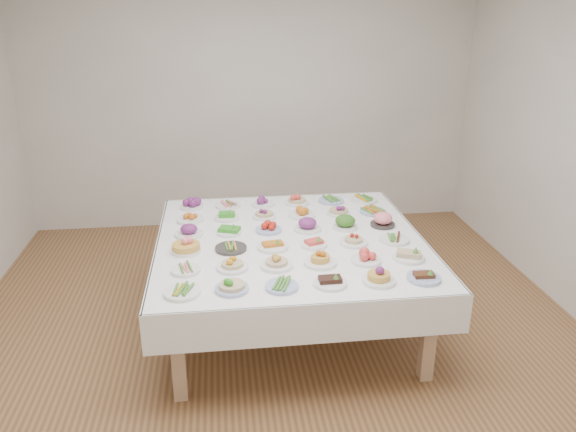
{
  "coord_description": "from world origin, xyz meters",
  "views": [
    {
      "loc": [
        -0.38,
        -3.79,
        2.48
      ],
      "look_at": [
        0.14,
        0.33,
        0.88
      ],
      "focal_mm": 35.0,
      "sensor_mm": 36.0,
      "label": 1
    }
  ],
  "objects": [
    {
      "name": "dish_21",
      "position": [
        0.3,
        0.33,
        0.8
      ],
      "size": [
        0.21,
        0.21,
        0.12
      ],
      "color": "white",
      "rests_on": "display_table"
    },
    {
      "name": "dish_26",
      "position": [
        -0.02,
        0.65,
        0.79
      ],
      "size": [
        0.2,
        0.2,
        0.1
      ],
      "color": "white",
      "rests_on": "display_table"
    },
    {
      "name": "dish_20",
      "position": [
        -0.02,
        0.34,
        0.79
      ],
      "size": [
        0.2,
        0.2,
        0.09
      ],
      "color": "#4C66B2",
      "rests_on": "display_table"
    },
    {
      "name": "dish_32",
      "position": [
        -0.01,
        0.96,
        0.79
      ],
      "size": [
        0.21,
        0.21,
        0.09
      ],
      "color": "white",
      "rests_on": "display_table"
    },
    {
      "name": "dish_31",
      "position": [
        -0.32,
        0.96,
        0.77
      ],
      "size": [
        0.24,
        0.22,
        0.06
      ],
      "color": "white",
      "rests_on": "display_table"
    },
    {
      "name": "dish_13",
      "position": [
        -0.33,
        0.02,
        0.77
      ],
      "size": [
        0.23,
        0.23,
        0.05
      ],
      "color": "#2E2C29",
      "rests_on": "display_table"
    },
    {
      "name": "dish_9",
      "position": [
        0.29,
        -0.3,
        0.8
      ],
      "size": [
        0.23,
        0.23,
        0.12
      ],
      "color": "white",
      "rests_on": "display_table"
    },
    {
      "name": "dish_5",
      "position": [
        0.93,
        -0.61,
        0.79
      ],
      "size": [
        0.22,
        0.22,
        0.1
      ],
      "color": "#4C66B2",
      "rests_on": "display_table"
    },
    {
      "name": "dish_4",
      "position": [
        0.62,
        -0.61,
        0.81
      ],
      "size": [
        0.23,
        0.22,
        0.13
      ],
      "color": "white",
      "rests_on": "display_table"
    },
    {
      "name": "dish_7",
      "position": [
        -0.33,
        -0.29,
        0.8
      ],
      "size": [
        0.22,
        0.22,
        0.11
      ],
      "color": "white",
      "rests_on": "display_table"
    },
    {
      "name": "dish_10",
      "position": [
        0.62,
        -0.3,
        0.79
      ],
      "size": [
        0.21,
        0.21,
        0.1
      ],
      "color": "white",
      "rests_on": "display_table"
    },
    {
      "name": "dish_14",
      "position": [
        -0.02,
        0.02,
        0.78
      ],
      "size": [
        0.23,
        0.23,
        0.09
      ],
      "color": "white",
      "rests_on": "display_table"
    },
    {
      "name": "dish_11",
      "position": [
        0.93,
        -0.29,
        0.8
      ],
      "size": [
        0.22,
        0.22,
        0.11
      ],
      "color": "white",
      "rests_on": "display_table"
    },
    {
      "name": "dish_8",
      "position": [
        -0.02,
        -0.3,
        0.81
      ],
      "size": [
        0.23,
        0.23,
        0.13
      ],
      "color": "white",
      "rests_on": "display_table"
    },
    {
      "name": "dish_27",
      "position": [
        0.3,
        0.64,
        0.79
      ],
      "size": [
        0.22,
        0.22,
        0.1
      ],
      "color": "white",
      "rests_on": "display_table"
    },
    {
      "name": "dish_12",
      "position": [
        -0.65,
        0.03,
        0.82
      ],
      "size": [
        0.21,
        0.21,
        0.14
      ],
      "color": "white",
      "rests_on": "display_table"
    },
    {
      "name": "dish_2",
      "position": [
        -0.02,
        -0.61,
        0.77
      ],
      "size": [
        0.22,
        0.21,
        0.05
      ],
      "color": "#4C66B2",
      "rests_on": "display_table"
    },
    {
      "name": "dish_25",
      "position": [
        -0.34,
        0.66,
        0.79
      ],
      "size": [
        0.21,
        0.21,
        0.09
      ],
      "color": "white",
      "rests_on": "display_table"
    },
    {
      "name": "dish_29",
      "position": [
        0.92,
        0.65,
        0.78
      ],
      "size": [
        0.24,
        0.22,
        0.06
      ],
      "color": "#4C66B2",
      "rests_on": "display_table"
    },
    {
      "name": "dish_17",
      "position": [
        0.92,
        0.03,
        0.77
      ],
      "size": [
        0.23,
        0.23,
        0.05
      ],
      "color": "white",
      "rests_on": "display_table"
    },
    {
      "name": "dish_34",
      "position": [
        0.62,
        0.97,
        0.77
      ],
      "size": [
        0.23,
        0.23,
        0.06
      ],
      "color": "#4C66B2",
      "rests_on": "display_table"
    },
    {
      "name": "dish_15",
      "position": [
        0.3,
        0.02,
        0.78
      ],
      "size": [
        0.2,
        0.2,
        0.09
      ],
      "color": "white",
      "rests_on": "display_table"
    },
    {
      "name": "dish_33",
      "position": [
        0.3,
        0.96,
        0.81
      ],
      "size": [
        0.24,
        0.24,
        0.13
      ],
      "color": "white",
      "rests_on": "display_table"
    },
    {
      "name": "dish_1",
      "position": [
        -0.34,
        -0.6,
        0.8
      ],
      "size": [
        0.21,
        0.21,
        0.11
      ],
      "color": "#4C66B2",
      "rests_on": "display_table"
    },
    {
      "name": "dish_6",
      "position": [
        -0.64,
        -0.3,
        0.77
      ],
      "size": [
        0.2,
        0.2,
        0.05
      ],
      "color": "white",
      "rests_on": "display_table"
    },
    {
      "name": "dish_0",
      "position": [
        -0.65,
        -0.61,
        0.77
      ],
      "size": [
        0.23,
        0.23,
        0.05
      ],
      "color": "white",
      "rests_on": "display_table"
    },
    {
      "name": "dish_22",
      "position": [
        0.61,
        0.34,
        0.8
      ],
      "size": [
        0.2,
        0.2,
        0.11
      ],
      "color": "white",
      "rests_on": "display_table"
    },
    {
      "name": "display_table",
      "position": [
        0.14,
        0.18,
        0.68
      ],
      "size": [
        2.06,
        2.06,
        0.75
      ],
      "color": "white",
      "rests_on": "ground"
    },
    {
      "name": "dish_16",
      "position": [
        0.6,
        0.02,
        0.8
      ],
      "size": [
        0.21,
        0.21,
        0.11
      ],
      "color": "white",
      "rests_on": "display_table"
    },
    {
      "name": "dish_18",
      "position": [
        -0.64,
        0.34,
        0.8
      ],
      "size": [
        0.22,
        0.22,
        0.11
      ],
      "color": "white",
      "rests_on": "display_table"
    },
    {
      "name": "dish_19",
      "position": [
        -0.33,
        0.34,
        0.79
      ],
      "size": [
        0.2,
        0.2,
        0.09
      ],
      "color": "white",
      "rests_on": "display_table"
    },
    {
      "name": "dish_3",
      "position": [
        0.3,
        -0.6,
        0.78
      ],
      "size": [
        0.22,
        0.22,
        0.09
      ],
      "color": "white",
      "rests_on": "display_table"
    },
    {
      "name": "dish_35",
      "position": [
        0.92,
        0.96,
        0.78
      ],
      "size": [
        0.26,
        0.23,
        0.06
      ],
      "color": "white",
      "rests_on": "display_table"
    },
    {
      "name": "room_envelope",
      "position": [
        0.0,
        0.0,
        1.83
      ],
      "size": [
        5.02,
        5.02,
        2.81
      ],
      "color": "olive",
      "rests_on": "ground"
    },
    {
      "name": "dish_23",
      "position": [
        0.92,
        0.35,
        0.8
      ],
      "size": [
        0.2,
        0.2,
        0.11
      ],
      "color": "#2E2C29",
      "rests_on": "display_table"
    },
    {
      "name": "dish_28",
      "position": [
        0.62,
        0.65,
        0.8
      ],
      "size": [
        0.2,
        0.2,
        0.11
      ],
      "color": "white",
      "rests_on": "display_table"
    },
    {
      "name": "dish_24",
      "position": [
        -0.65,
        0.65,
        0.78
      ],
      "size": [
        0.22,
        0.22,
        0.09
      ],
      "color": "white",
      "rests_on": "display_table"
    },
    {
      "name": "dish_30",
      "position": [
        -0.64,
        0.97,
        0.79
      ],
      "size": [
        0.2,
        0.2,
        0.1
      ],
      "color": "white",
      "rests_on": "display_table"
    }
  ]
}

